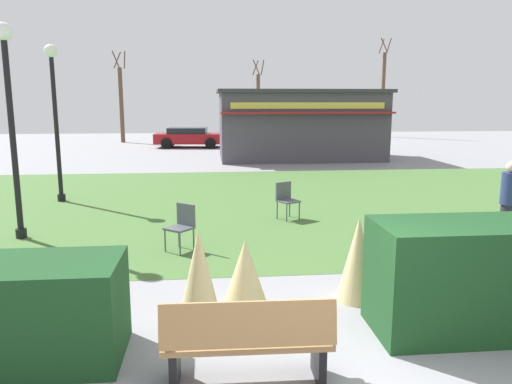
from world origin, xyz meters
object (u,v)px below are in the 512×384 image
tree_left_bg (121,103)px  tree_right_bg (383,93)px  lamppost_mid (10,106)px  parked_car_west_slot (190,137)px  cafe_chair_west (182,223)px  parked_car_center_slot (276,136)px  park_bench (248,341)px  lamppost_far (55,105)px  cafe_chair_east (286,197)px  food_kiosk (299,124)px  person_strolling (509,204)px  tree_center_bg (258,104)px

tree_left_bg → tree_right_bg: size_ratio=0.81×
lamppost_mid → parked_car_west_slot: (2.79, 20.03, -2.07)m
cafe_chair_west → parked_car_center_slot: bearing=77.5°
park_bench → lamppost_far: 10.97m
lamppost_far → tree_right_bg: (17.83, 23.73, 0.67)m
lamppost_mid → lamppost_far: same height
park_bench → tree_left_bg: bearing=101.6°
parked_car_center_slot → tree_right_bg: size_ratio=0.57×
lamppost_far → tree_left_bg: 20.36m
lamppost_mid → cafe_chair_east: (5.77, 1.15, -2.19)m
lamppost_mid → tree_right_bg: bearing=57.5°
park_bench → food_kiosk: size_ratio=0.21×
food_kiosk → parked_car_center_slot: size_ratio=1.88×
person_strolling → tree_right_bg: size_ratio=0.22×
park_bench → lamppost_mid: 7.59m
parked_car_center_slot → cafe_chair_east: bearing=-97.1°
park_bench → lamppost_far: (-4.55, 9.72, 2.23)m
parked_car_center_slot → tree_center_bg: tree_center_bg is taller
cafe_chair_east → parked_car_west_slot: (-2.98, 18.89, 0.12)m
lamppost_far → person_strolling: bearing=-28.5°
cafe_chair_east → tree_center_bg: (1.99, 26.39, 2.02)m
parked_car_west_slot → tree_center_bg: bearing=56.5°
cafe_chair_east → tree_right_bg: tree_right_bg is taller
tree_right_bg → tree_center_bg: bearing=-179.6°
park_bench → tree_right_bg: tree_right_bg is taller
food_kiosk → lamppost_mid: bearing=-121.6°
lamppost_far → parked_car_west_slot: bearing=79.3°
cafe_chair_west → parked_car_center_slot: (4.70, 21.21, 0.12)m
cafe_chair_east → parked_car_west_slot: parked_car_west_slot is taller
tree_left_bg → parked_car_west_slot: bearing=-41.5°
tree_left_bg → cafe_chair_east: bearing=-71.6°
park_bench → cafe_chair_west: bearing=100.6°
food_kiosk → cafe_chair_west: bearing=-108.6°
parked_car_center_slot → person_strolling: bearing=-85.8°
park_bench → tree_center_bg: tree_center_bg is taller
cafe_chair_east → person_strolling: person_strolling is taller
parked_car_west_slot → lamppost_far: bearing=-100.7°
lamppost_mid → cafe_chair_east: 6.27m
person_strolling → food_kiosk: bearing=-109.5°
parked_car_center_slot → tree_center_bg: size_ratio=0.73×
cafe_chair_east → tree_left_bg: 24.35m
cafe_chair_west → tree_center_bg: size_ratio=0.15×
parked_car_west_slot → parked_car_center_slot: same height
park_bench → tree_left_bg: 30.73m
park_bench → parked_car_west_slot: bearing=93.3°
person_strolling → tree_left_bg: 28.27m
food_kiosk → tree_center_bg: tree_center_bg is taller
person_strolling → tree_right_bg: (7.85, 29.16, 2.53)m
tree_left_bg → person_strolling: bearing=-65.7°
cafe_chair_west → tree_center_bg: (4.36, 28.72, 2.02)m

